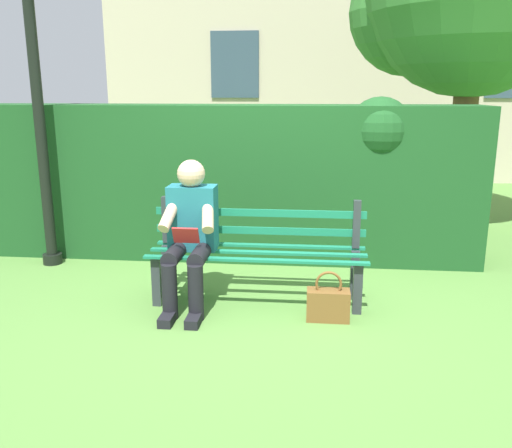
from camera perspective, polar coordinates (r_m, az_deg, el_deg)
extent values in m
plane|color=#517F38|center=(4.47, 0.13, -8.20)|extent=(60.00, 60.00, 0.00)
cube|color=#2D3338|center=(4.25, 10.69, -6.68)|extent=(0.07, 0.07, 0.41)
cube|color=#2D3338|center=(4.40, -10.45, -5.93)|extent=(0.07, 0.07, 0.41)
cube|color=#2D3338|center=(4.54, 10.39, -5.33)|extent=(0.07, 0.07, 0.41)
cube|color=#2D3338|center=(4.68, -9.42, -4.68)|extent=(0.07, 0.07, 0.41)
cube|color=#197251|center=(4.52, 0.39, -2.28)|extent=(1.75, 0.06, 0.02)
cube|color=#197251|center=(4.33, 0.14, -3.02)|extent=(1.75, 0.06, 0.02)
cube|color=#197251|center=(4.14, -0.15, -3.84)|extent=(1.75, 0.06, 0.02)
cube|color=#2D3338|center=(4.45, 10.59, -0.01)|extent=(0.06, 0.06, 0.39)
cube|color=#2D3338|center=(4.60, -9.49, 0.48)|extent=(0.06, 0.06, 0.39)
cube|color=#197251|center=(4.48, 0.38, -0.70)|extent=(1.75, 0.02, 0.06)
cube|color=#197251|center=(4.44, 0.39, 1.19)|extent=(1.75, 0.02, 0.06)
cube|color=#1E6672|center=(4.36, -6.69, 0.68)|extent=(0.38, 0.22, 0.52)
sphere|color=#D8AD8C|center=(4.27, -6.88, 5.31)|extent=(0.22, 0.22, 0.22)
cylinder|color=black|center=(4.20, -5.88, -3.20)|extent=(0.13, 0.42, 0.13)
cylinder|color=black|center=(4.25, -8.53, -3.10)|extent=(0.13, 0.42, 0.13)
cylinder|color=black|center=(4.09, -6.39, -7.22)|extent=(0.12, 0.12, 0.43)
cylinder|color=black|center=(4.13, -9.13, -7.07)|extent=(0.12, 0.12, 0.43)
cube|color=black|center=(4.08, -6.56, -9.99)|extent=(0.10, 0.24, 0.07)
cube|color=black|center=(4.13, -9.32, -9.81)|extent=(0.10, 0.24, 0.07)
cylinder|color=#D8AD8C|center=(4.18, -5.12, 1.01)|extent=(0.14, 0.32, 0.26)
cylinder|color=#D8AD8C|center=(4.25, -9.10, 1.09)|extent=(0.14, 0.32, 0.26)
cube|color=#B22626|center=(4.13, -7.43, -1.20)|extent=(0.20, 0.07, 0.13)
cube|color=#19471E|center=(5.57, -3.34, 4.52)|extent=(5.10, 0.70, 1.55)
sphere|color=#19471E|center=(5.37, 12.96, 9.67)|extent=(0.63, 0.63, 0.63)
sphere|color=#19471E|center=(5.92, -15.73, 9.12)|extent=(0.56, 0.56, 0.56)
cylinder|color=brown|center=(7.16, 20.99, 8.26)|extent=(0.30, 0.30, 2.18)
sphere|color=#387A33|center=(7.44, 16.16, 20.71)|extent=(1.55, 1.55, 1.55)
cube|color=#334756|center=(10.45, -2.26, 16.50)|extent=(0.90, 0.04, 1.20)
cube|color=brown|center=(4.13, 7.63, -8.50)|extent=(0.32, 0.15, 0.24)
torus|color=brown|center=(4.07, 7.71, -6.31)|extent=(0.20, 0.02, 0.20)
cylinder|color=black|center=(5.77, -20.72, -3.44)|extent=(0.19, 0.19, 0.10)
cylinder|color=black|center=(5.54, -22.08, 11.61)|extent=(0.10, 0.10, 3.11)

